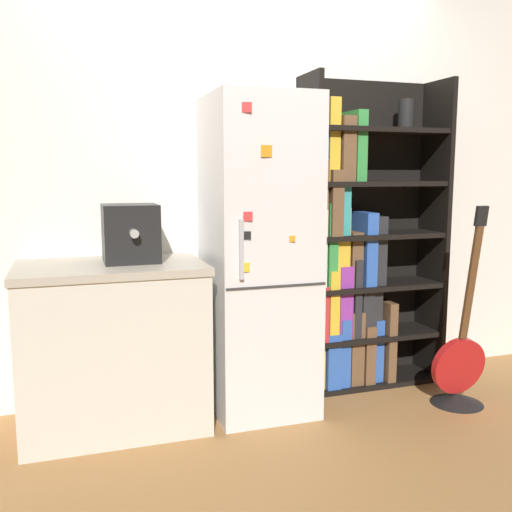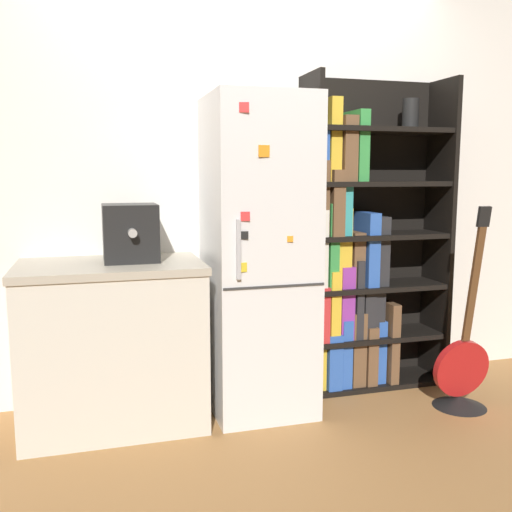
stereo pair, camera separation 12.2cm
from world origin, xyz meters
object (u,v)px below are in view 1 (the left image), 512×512
(refrigerator, at_px, (258,256))
(espresso_machine, at_px, (131,233))
(guitar, at_px, (458,376))
(bookshelf, at_px, (354,257))

(refrigerator, bearing_deg, espresso_machine, 177.39)
(refrigerator, bearing_deg, guitar, -17.16)
(refrigerator, distance_m, bookshelf, 0.71)
(espresso_machine, bearing_deg, guitar, -11.74)
(refrigerator, height_order, espresso_machine, refrigerator)
(guitar, bearing_deg, espresso_machine, 168.26)
(espresso_machine, distance_m, guitar, 2.04)
(refrigerator, bearing_deg, bookshelf, 13.29)
(bookshelf, bearing_deg, espresso_machine, -174.60)
(refrigerator, relative_size, guitar, 1.51)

